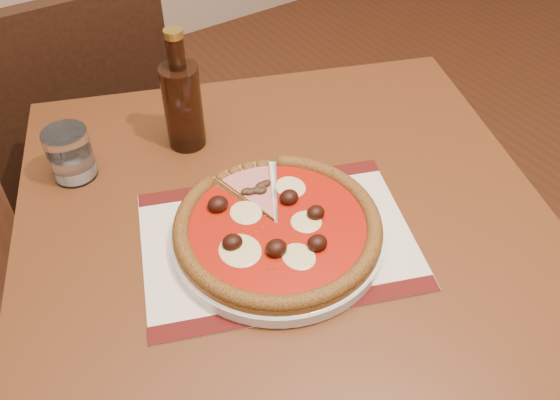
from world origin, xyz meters
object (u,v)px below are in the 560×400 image
object	(u,v)px
chair_far	(81,132)
bottle	(183,102)
water_glass	(70,154)
plate	(278,235)
pizza	(278,226)
table	(287,266)

from	to	relation	value
chair_far	bottle	xyz separation A→B (m)	(0.08, -0.47, 0.33)
water_glass	bottle	xyz separation A→B (m)	(0.19, -0.03, 0.04)
plate	bottle	size ratio (longest dim) A/B	1.44
bottle	pizza	bearing A→B (deg)	-89.13
table	bottle	bearing A→B (deg)	98.14
chair_far	plate	xyz separation A→B (m)	(0.08, -0.75, 0.26)
water_glass	bottle	size ratio (longest dim) A/B	0.40
table	pizza	world-z (taller)	pizza
plate	water_glass	xyz separation A→B (m)	(-0.19, 0.30, 0.03)
plate	table	bearing A→B (deg)	34.95
plate	bottle	xyz separation A→B (m)	(-0.00, 0.28, 0.07)
chair_far	plate	distance (m)	0.79
chair_far	plate	size ratio (longest dim) A/B	2.90
pizza	chair_far	bearing A→B (deg)	96.49
pizza	bottle	world-z (taller)	bottle
chair_far	pizza	size ratio (longest dim) A/B	2.98
pizza	table	bearing A→B (deg)	35.28
pizza	bottle	xyz separation A→B (m)	(-0.00, 0.28, 0.05)
table	chair_far	world-z (taller)	chair_far
pizza	water_glass	bearing A→B (deg)	122.70
table	chair_far	distance (m)	0.75
table	pizza	bearing A→B (deg)	-144.72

